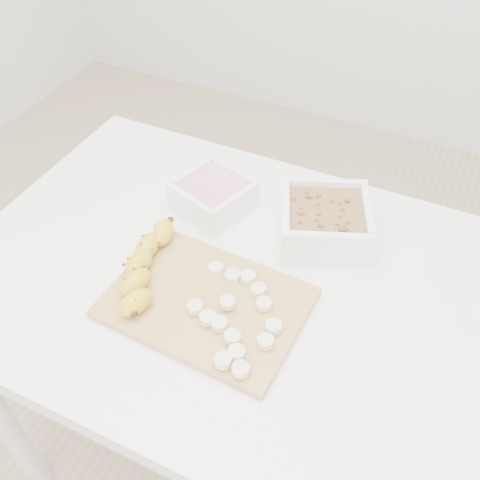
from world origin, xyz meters
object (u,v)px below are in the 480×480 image
at_px(bowl_granola, 325,221).
at_px(cutting_board, 206,303).
at_px(table, 233,307).
at_px(bowl_yogurt, 213,195).
at_px(banana, 145,267).

bearing_deg(bowl_granola, cutting_board, -116.59).
height_order(table, bowl_yogurt, bowl_yogurt).
bearing_deg(cutting_board, table, 83.28).
distance_m(cutting_board, banana, 0.13).
relative_size(cutting_board, banana, 1.49).
xyz_separation_m(table, banana, (-0.13, -0.08, 0.13)).
bearing_deg(banana, bowl_yogurt, 81.74).
distance_m(table, bowl_yogurt, 0.23).
bearing_deg(banana, table, 26.07).
bearing_deg(bowl_yogurt, bowl_granola, 3.53).
height_order(bowl_yogurt, cutting_board, bowl_yogurt).
height_order(bowl_granola, banana, bowl_granola).
relative_size(bowl_yogurt, banana, 0.76).
bearing_deg(table, bowl_granola, 55.19).
xyz_separation_m(bowl_yogurt, cutting_board, (0.11, -0.23, -0.02)).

